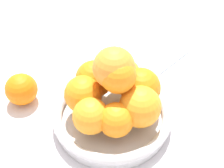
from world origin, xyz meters
name	(u,v)px	position (x,y,z in m)	size (l,w,h in m)	color
ground_plane	(112,122)	(0.00, 0.00, 0.00)	(4.00, 4.00, 0.00)	silver
fruit_bowl	(112,116)	(0.00, 0.00, 0.02)	(0.25, 0.25, 0.04)	silver
orange_pile	(115,89)	(0.01, 0.00, 0.09)	(0.20, 0.20, 0.14)	orange
stray_orange	(21,89)	(-0.01, 0.21, 0.04)	(0.07, 0.07, 0.07)	orange
napkin_folded	(151,52)	(0.26, -0.02, 0.00)	(0.15, 0.15, 0.01)	silver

